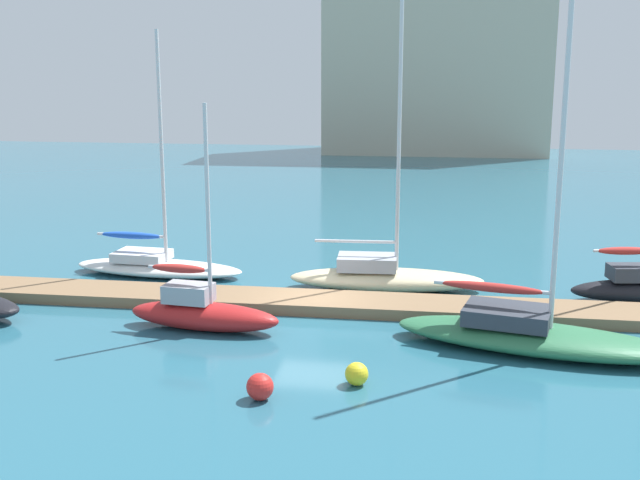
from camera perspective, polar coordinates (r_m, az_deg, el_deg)
ground_plane at (r=27.21m, az=-0.63°, el=-5.01°), size 120.00×120.00×0.00m
dock_pier at (r=27.16m, az=-0.63°, el=-4.62°), size 30.08×2.14×0.39m
sailboat_1 at (r=32.15m, az=-11.99°, el=-1.71°), size 7.25×2.73×9.68m
sailboat_2 at (r=25.12m, az=-8.72°, el=-5.15°), size 5.15×1.92×7.18m
sailboat_3 at (r=29.39m, az=4.74°, el=-2.57°), size 7.45×2.47×11.90m
sailboat_4 at (r=23.87m, az=15.28°, el=-6.55°), size 8.63×4.24×12.03m
mooring_buoy_yellow at (r=20.69m, az=2.72°, el=-9.82°), size 0.62×0.62×0.62m
mooring_buoy_red at (r=19.85m, az=-4.44°, el=-10.72°), size 0.70×0.70×0.70m
harbor_building_distant at (r=80.26m, az=8.59°, el=14.20°), size 21.86×9.38×21.87m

